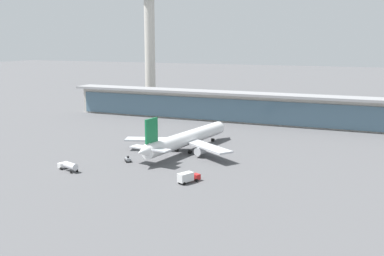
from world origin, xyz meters
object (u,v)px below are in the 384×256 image
(airliner_on_stand, at_px, (185,139))
(service_truck_mid_apron_white, at_px, (69,166))
(control_tower, at_px, (150,36))
(service_truck_near_nose_red, at_px, (188,177))
(service_truck_under_wing_grey, at_px, (128,159))

(airliner_on_stand, relative_size, service_truck_mid_apron_white, 6.62)
(airliner_on_stand, relative_size, control_tower, 0.74)
(service_truck_near_nose_red, bearing_deg, airliner_on_stand, 114.60)
(airliner_on_stand, xyz_separation_m, service_truck_mid_apron_white, (-23.93, -37.43, -3.21))
(service_truck_near_nose_red, distance_m, control_tower, 166.51)
(service_truck_under_wing_grey, bearing_deg, service_truck_near_nose_red, -25.78)
(service_truck_near_nose_red, bearing_deg, service_truck_mid_apron_white, -175.03)
(service_truck_under_wing_grey, relative_size, control_tower, 0.04)
(airliner_on_stand, height_order, control_tower, control_tower)
(service_truck_mid_apron_white, height_order, control_tower, control_tower)
(service_truck_under_wing_grey, bearing_deg, control_tower, 114.56)
(control_tower, bearing_deg, service_truck_mid_apron_white, -72.25)
(airliner_on_stand, bearing_deg, service_truck_mid_apron_white, -122.59)
(airliner_on_stand, distance_m, control_tower, 129.98)
(service_truck_near_nose_red, distance_m, service_truck_under_wing_grey, 31.07)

